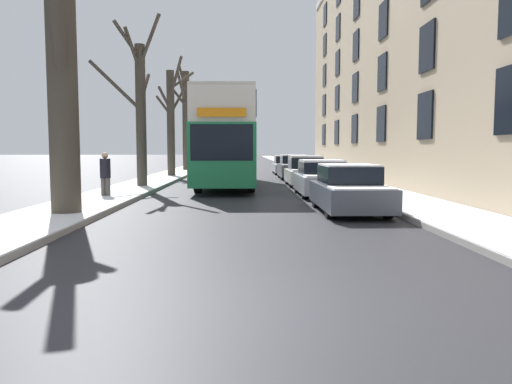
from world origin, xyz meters
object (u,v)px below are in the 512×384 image
parked_car_1 (322,179)px  parked_car_4 (286,165)px  parked_car_2 (305,172)px  bare_tree_left_0 (63,90)px  parked_car_3 (294,168)px  oncoming_van (225,155)px  bare_tree_left_3 (185,118)px  pedestrian_left_sidewalk (105,174)px  bare_tree_left_2 (171,119)px  bare_tree_left_1 (140,108)px  double_decker_bus (227,136)px  parked_car_0 (349,190)px

parked_car_1 → parked_car_4: (-0.00, 16.89, -0.02)m
parked_car_4 → parked_car_2: bearing=-90.0°
bare_tree_left_0 → parked_car_3: bearing=66.3°
parked_car_1 → oncoming_van: bearing=101.3°
bare_tree_left_3 → pedestrian_left_sidewalk: size_ratio=4.89×
bare_tree_left_0 → bare_tree_left_3: 26.72m
bare_tree_left_2 → parked_car_4: 9.39m
bare_tree_left_0 → parked_car_1: bearing=39.2°
parked_car_3 → oncoming_van: oncoming_van is taller
bare_tree_left_0 → bare_tree_left_1: bare_tree_left_1 is taller
bare_tree_left_0 → pedestrian_left_sidewalk: size_ratio=4.39×
bare_tree_left_2 → parked_car_1: bearing=-58.2°
bare_tree_left_0 → parked_car_4: bare_tree_left_0 is taller
bare_tree_left_1 → bare_tree_left_3: bare_tree_left_3 is taller
oncoming_van → pedestrian_left_sidewalk: 24.63m
double_decker_bus → parked_car_4: (3.75, 11.88, -1.76)m
bare_tree_left_1 → bare_tree_left_3: size_ratio=0.93×
bare_tree_left_1 → double_decker_bus: (3.77, 1.72, -1.19)m
parked_car_3 → pedestrian_left_sidewalk: (-7.75, -12.38, 0.24)m
double_decker_bus → parked_car_4: double_decker_bus is taller
bare_tree_left_1 → parked_car_0: bearing=-47.8°
bare_tree_left_0 → bare_tree_left_1: size_ratio=0.97×
parked_car_1 → parked_car_4: 16.89m
bare_tree_left_2 → pedestrian_left_sidewalk: 13.74m
parked_car_4 → oncoming_van: (-4.58, 6.05, 0.70)m
bare_tree_left_3 → oncoming_van: bare_tree_left_3 is taller
parked_car_2 → bare_tree_left_1: bearing=-165.6°
bare_tree_left_2 → bare_tree_left_3: size_ratio=0.89×
bare_tree_left_2 → double_decker_bus: 7.98m
bare_tree_left_0 → bare_tree_left_2: bare_tree_left_0 is taller
pedestrian_left_sidewalk → bare_tree_left_2: bearing=-80.5°
bare_tree_left_1 → parked_car_1: 8.72m
pedestrian_left_sidewalk → oncoming_van: bearing=-86.6°
parked_car_3 → pedestrian_left_sidewalk: bearing=-122.0°
parked_car_1 → bare_tree_left_2: bearing=121.8°
double_decker_bus → parked_car_0: (3.75, -10.02, -1.75)m
parked_car_4 → bare_tree_left_2: bearing=-146.6°
parked_car_0 → bare_tree_left_3: bearing=106.5°
bare_tree_left_0 → parked_car_2: bare_tree_left_0 is taller
parked_car_3 → bare_tree_left_0: bearing=-113.7°
pedestrian_left_sidewalk → bare_tree_left_0: bearing=104.4°
bare_tree_left_2 → parked_car_1: bare_tree_left_2 is taller
parked_car_0 → parked_car_3: size_ratio=0.98×
bare_tree_left_2 → parked_car_4: size_ratio=1.60×
bare_tree_left_1 → parked_car_2: bearing=14.4°
parked_car_2 → oncoming_van: size_ratio=0.79×
parked_car_4 → pedestrian_left_sidewalk: size_ratio=2.71×
parked_car_1 → parked_car_4: size_ratio=0.91×
bare_tree_left_1 → oncoming_van: bare_tree_left_1 is taller
bare_tree_left_2 → parked_car_2: 10.47m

